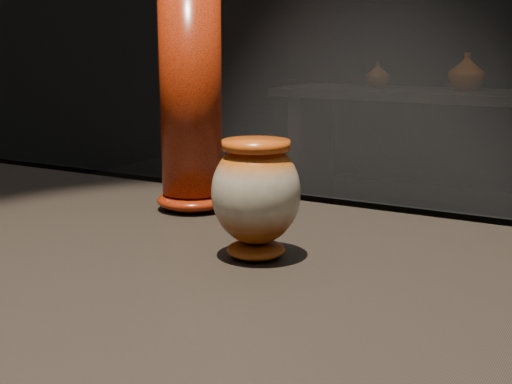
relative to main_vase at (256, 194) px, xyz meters
The scene contains 5 objects.
main_vase is the anchor object (origin of this frame).
tall_vase 0.31m from the main_vase, 141.49° to the left, with size 0.14×0.14×0.39m.
back_shelf 3.33m from the main_vase, 100.88° to the left, with size 2.00×0.60×0.90m.
back_vase_left 3.45m from the main_vase, 107.96° to the left, with size 0.14×0.14×0.15m, color #915715.
back_vase_mid 3.34m from the main_vase, 99.42° to the left, with size 0.20×0.20×0.21m, color #77320A.
Camera 1 is at (0.45, -0.73, 1.19)m, focal length 50.00 mm.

